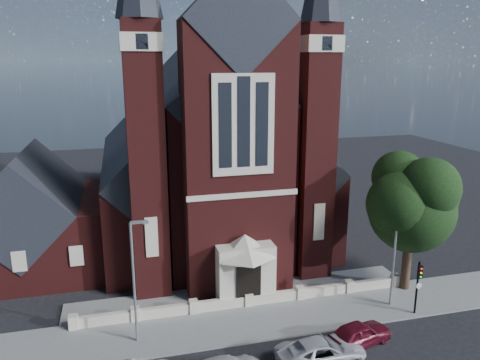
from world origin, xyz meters
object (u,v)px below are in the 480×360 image
Objects in this scene: church at (205,154)px; street_tree at (416,205)px; car_dark_red at (359,334)px; parish_hall at (31,222)px; street_lamp_left at (135,275)px; street_lamp_right at (396,247)px; car_white_suv at (321,351)px; traffic_signal at (418,281)px.

street_tree is (12.60, -17.23, -1.23)m from church.
church is 3.26× the size of street_tree.
parish_hall is at bearing 34.43° from car_dark_red.
street_tree reaches higher than street_lamp_left.
parish_hall reaches higher than street_lamp_right.
parish_hall is 31.27m from street_tree.
street_lamp_left is (-20.51, -1.71, -2.36)m from street_tree.
street_lamp_left is 18.00m from street_lamp_right.
church is 2.86× the size of parish_hall.
street_lamp_left is 12.02m from car_white_suv.
traffic_signal is at bearing -29.98° from parish_hall.
church is 7.85× the size of car_dark_red.
street_lamp_right is (-2.51, -1.71, -2.36)m from street_tree.
car_dark_red is (5.43, -22.68, -7.43)m from church.
car_dark_red is (-7.16, -5.45, -6.20)m from street_tree.
church reaches higher than parish_hall.
street_tree reaches higher than street_lamp_right.
church is at bearing 126.17° from street_tree.
street_lamp_left is at bearing -112.66° from church.
church is at bearing 17.16° from parish_hall.
church reaches higher than car_dark_red.
street_lamp_left is at bearing 175.24° from traffic_signal.
street_lamp_right is at bearing 0.00° from street_lamp_left.
street_lamp_left reaches higher than car_dark_red.
church reaches higher than car_white_suv.
church is 21.76m from street_lamp_right.
street_lamp_left is 1.00× the size of street_lamp_right.
parish_hall is at bearing 151.78° from street_lamp_right.
car_white_suv is (18.39, -18.85, -3.26)m from parish_hall.
parish_hall is at bearing 150.02° from traffic_signal.
church is at bearing 118.04° from street_lamp_right.
street_lamp_right is 2.71m from traffic_signal.
church reaches higher than street_lamp_right.
parish_hall is 29.62m from street_lamp_right.
street_tree is 2.41× the size of car_dark_red.
street_tree is at bearing -53.83° from church.
street_lamp_left reaches higher than traffic_signal.
traffic_signal is (27.00, -15.57, -1.43)m from parish_hall.
street_tree is 5.70m from traffic_signal.
street_lamp_right is (18.00, 0.00, 0.00)m from street_lamp_left.
street_lamp_left is at bearing -59.98° from parish_hall.
traffic_signal is (18.91, -1.57, -2.02)m from street_lamp_left.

